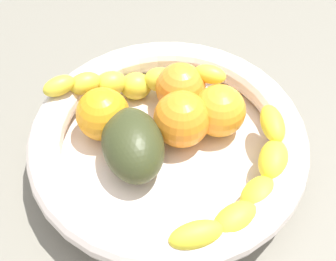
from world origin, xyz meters
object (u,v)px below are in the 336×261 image
object	(u,v)px
fruit_bowl	(168,143)
banana_draped_right	(252,188)
orange_front	(181,88)
orange_mid_right	(182,119)
orange_mid_left	(219,111)
avocado_dark	(133,145)
orange_rear	(103,114)
banana_draped_left	(136,82)

from	to	relation	value
fruit_bowl	banana_draped_right	size ratio (longest dim) A/B	1.86
orange_front	orange_mid_right	bearing A→B (deg)	-17.43
banana_draped_right	orange_mid_left	bearing A→B (deg)	176.43
avocado_dark	orange_mid_right	bearing A→B (deg)	104.35
fruit_bowl	orange_mid_left	distance (cm)	6.69
orange_mid_right	avocado_dark	size ratio (longest dim) A/B	0.68
orange_rear	avocado_dark	xyz separation A→B (cm)	(4.92, 2.09, -0.13)
fruit_bowl	orange_front	size ratio (longest dim) A/B	5.13
banana_draped_left	orange_mid_right	world-z (taller)	orange_mid_right
orange_rear	banana_draped_left	bearing A→B (deg)	128.68
fruit_bowl	banana_draped_left	xyz separation A→B (cm)	(-8.13, -1.40, 2.21)
banana_draped_left	avocado_dark	bearing A→B (deg)	-16.72
orange_front	orange_rear	distance (cm)	9.52
orange_mid_right	orange_rear	world-z (taller)	orange_mid_right
fruit_bowl	orange_front	bearing A→B (deg)	149.62
orange_mid_right	orange_front	bearing A→B (deg)	162.57
banana_draped_right	orange_rear	bearing A→B (deg)	-138.86
banana_draped_left	orange_front	xyz separation A→B (cm)	(2.43, 4.74, -0.10)
fruit_bowl	banana_draped_left	bearing A→B (deg)	-170.26
orange_mid_left	orange_rear	size ratio (longest dim) A/B	0.99
avocado_dark	orange_mid_left	bearing A→B (deg)	98.65
orange_rear	orange_front	bearing A→B (deg)	98.01
fruit_bowl	orange_rear	xyz separation A→B (cm)	(-4.37, -6.09, 2.14)
banana_draped_left	orange_rear	xyz separation A→B (cm)	(3.76, -4.69, -0.07)
banana_draped_left	banana_draped_right	world-z (taller)	banana_draped_left
orange_mid_left	orange_rear	xyz separation A→B (cm)	(-3.36, -12.36, 0.02)
banana_draped_right	orange_mid_left	size ratio (longest dim) A/B	2.75
orange_rear	avocado_dark	distance (cm)	5.35
fruit_bowl	orange_front	world-z (taller)	orange_front
banana_draped_left	banana_draped_right	bearing A→B (deg)	22.26
orange_front	orange_mid_right	world-z (taller)	orange_mid_right
orange_front	orange_mid_right	distance (cm)	4.98
banana_draped_right	avocado_dark	world-z (taller)	avocado_dark
banana_draped_left	orange_mid_right	bearing A→B (deg)	24.31
avocado_dark	fruit_bowl	bearing A→B (deg)	97.83
orange_mid_right	avocado_dark	distance (cm)	6.05
orange_front	fruit_bowl	bearing A→B (deg)	-30.38
orange_mid_left	fruit_bowl	bearing A→B (deg)	-80.82
orange_rear	avocado_dark	size ratio (longest dim) A/B	0.64
fruit_bowl	orange_rear	bearing A→B (deg)	-125.68
orange_front	orange_rear	bearing A→B (deg)	-81.99
fruit_bowl	orange_mid_left	size ratio (longest dim) A/B	5.11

